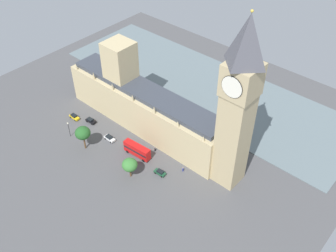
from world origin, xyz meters
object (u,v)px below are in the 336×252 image
(double_decker_bus_kerbside, at_px, (137,150))
(pedestrian_far_end, at_px, (155,150))
(pedestrian_leading, at_px, (183,169))
(plane_tree_midblock, at_px, (83,133))
(street_lamp_trailing, at_px, (69,127))
(car_white_by_river_gate, at_px, (110,138))
(plane_tree_under_trees, at_px, (130,165))
(car_black_near_tower, at_px, (91,121))
(car_yellow_cab_opposite_hall, at_px, (74,117))
(car_dark_green_corner, at_px, (160,172))
(parliament_building, at_px, (142,104))
(clock_tower, at_px, (238,105))

(double_decker_bus_kerbside, xyz_separation_m, pedestrian_far_end, (-5.64, 3.20, -1.89))
(pedestrian_far_end, distance_m, pedestrian_leading, 13.75)
(plane_tree_midblock, bearing_deg, street_lamp_trailing, -92.20)
(car_white_by_river_gate, xyz_separation_m, plane_tree_under_trees, (7.36, 18.65, 4.52))
(car_black_near_tower, height_order, plane_tree_midblock, plane_tree_midblock)
(car_yellow_cab_opposite_hall, relative_size, car_dark_green_corner, 1.08)
(car_yellow_cab_opposite_hall, xyz_separation_m, plane_tree_midblock, (7.88, 16.44, 6.33))
(car_dark_green_corner, bearing_deg, pedestrian_far_end, 47.81)
(parliament_building, relative_size, car_dark_green_corner, 16.33)
(plane_tree_midblock, distance_m, street_lamp_trailing, 9.64)
(plane_tree_midblock, bearing_deg, plane_tree_under_trees, 93.43)
(pedestrian_far_end, xyz_separation_m, plane_tree_midblock, (15.43, -19.98, 6.47))
(double_decker_bus_kerbside, height_order, pedestrian_far_end, double_decker_bus_kerbside)
(parliament_building, relative_size, plane_tree_midblock, 7.22)
(car_black_near_tower, height_order, double_decker_bus_kerbside, double_decker_bus_kerbside)
(parliament_building, height_order, car_black_near_tower, parliament_building)
(pedestrian_far_end, bearing_deg, parliament_building, -8.80)
(clock_tower, bearing_deg, double_decker_bus_kerbside, -67.63)
(car_black_near_tower, distance_m, pedestrian_leading, 43.62)
(clock_tower, xyz_separation_m, car_dark_green_corner, (13.66, -17.81, -29.55))
(car_yellow_cab_opposite_hall, bearing_deg, car_white_by_river_gate, 93.61)
(parliament_building, distance_m, double_decker_bus_kerbside, 18.98)
(car_yellow_cab_opposite_hall, xyz_separation_m, pedestrian_leading, (-6.76, 50.15, -0.15))
(car_black_near_tower, relative_size, car_white_by_river_gate, 0.98)
(car_white_by_river_gate, relative_size, car_dark_green_corner, 1.07)
(car_dark_green_corner, relative_size, pedestrian_leading, 2.59)
(parliament_building, bearing_deg, plane_tree_under_trees, 35.47)
(car_black_near_tower, bearing_deg, car_white_by_river_gate, 76.91)
(double_decker_bus_kerbside, bearing_deg, car_yellow_cab_opposite_hall, 88.76)
(parliament_building, height_order, plane_tree_midblock, parliament_building)
(clock_tower, xyz_separation_m, plane_tree_under_trees, (20.77, -24.64, -25.02))
(double_decker_bus_kerbside, relative_size, pedestrian_far_end, 6.41)
(pedestrian_far_end, relative_size, pedestrian_leading, 1.01)
(double_decker_bus_kerbside, distance_m, plane_tree_under_trees, 10.34)
(parliament_building, xyz_separation_m, plane_tree_midblock, (23.83, -5.98, -2.24))
(pedestrian_leading, bearing_deg, clock_tower, -39.52)
(parliament_building, distance_m, car_black_near_tower, 22.22)
(car_black_near_tower, height_order, car_white_by_river_gate, same)
(car_dark_green_corner, bearing_deg, plane_tree_midblock, 102.40)
(clock_tower, distance_m, pedestrian_leading, 33.24)
(parliament_building, xyz_separation_m, street_lamp_trailing, (23.47, -15.23, -4.91))
(clock_tower, bearing_deg, pedestrian_leading, -60.12)
(street_lamp_trailing, bearing_deg, clock_tower, 111.24)
(car_black_near_tower, bearing_deg, plane_tree_under_trees, 69.10)
(car_black_near_tower, height_order, street_lamp_trailing, street_lamp_trailing)
(pedestrian_leading, bearing_deg, car_dark_green_corner, 162.59)
(double_decker_bus_kerbside, height_order, plane_tree_midblock, plane_tree_midblock)
(parliament_building, distance_m, pedestrian_far_end, 18.51)
(car_dark_green_corner, relative_size, plane_tree_under_trees, 0.56)
(parliament_building, height_order, plane_tree_under_trees, parliament_building)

